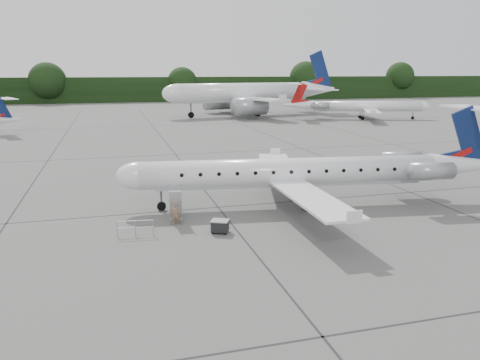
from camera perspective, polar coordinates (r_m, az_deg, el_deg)
name	(u,v)px	position (r m, az deg, el deg)	size (l,w,h in m)	color
ground	(328,218)	(33.58, 10.64, -4.52)	(320.00, 320.00, 0.00)	slate
treeline	(154,89)	(159.41, -10.44, 10.81)	(260.00, 4.00, 8.00)	black
main_regional_jet	(290,158)	(35.21, 6.16, 2.64)	(28.72, 20.68, 7.36)	silver
airstair	(176,203)	(32.65, -7.86, -2.81)	(0.85, 2.30, 2.31)	silver
passenger	(176,214)	(31.51, -7.84, -4.12)	(0.56, 0.37, 1.55)	#815D46
safety_railing	(135,229)	(29.97, -12.64, -5.80)	(2.20, 0.08, 1.00)	#94979C
baggage_cart	(220,226)	(29.90, -2.45, -5.62)	(1.04, 0.84, 0.90)	black
bg_narrowbody	(244,83)	(107.93, 0.49, 11.74)	(40.79, 29.37, 14.64)	silver
bg_regional_right	(367,101)	(103.29, 15.26, 9.26)	(28.86, 20.78, 7.57)	silver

